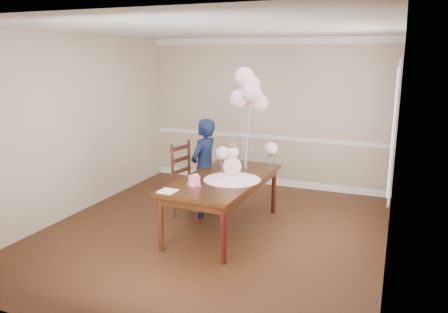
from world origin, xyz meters
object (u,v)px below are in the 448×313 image
at_px(dining_chair_seat, 193,185).
at_px(woman, 204,168).
at_px(dining_table_top, 223,179).
at_px(birthday_cake, 194,180).

relative_size(dining_chair_seat, woman, 0.33).
distance_m(dining_table_top, dining_chair_seat, 0.74).
height_order(birthday_cake, dining_chair_seat, birthday_cake).
relative_size(dining_table_top, woman, 1.37).
bearing_deg(woman, dining_chair_seat, -39.20).
height_order(birthday_cake, woman, woman).
xyz_separation_m(birthday_cake, woman, (-0.27, 0.89, -0.08)).
bearing_deg(birthday_cake, woman, 106.80).
xyz_separation_m(dining_table_top, woman, (-0.49, 0.44, 0.00)).
bearing_deg(dining_table_top, dining_chair_seat, 155.17).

